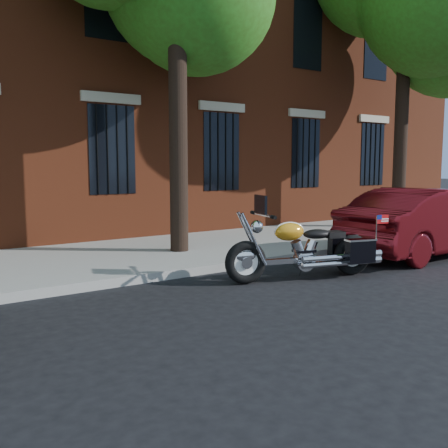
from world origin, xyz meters
TOP-DOWN VIEW (x-y plane):
  - ground at (0.00, 0.00)m, footprint 120.00×120.00m
  - curb at (0.00, 1.38)m, footprint 40.00×0.16m
  - sidewalk at (0.00, 3.26)m, footprint 40.00×3.60m
  - building at (0.00, 10.06)m, footprint 26.00×10.08m
  - tree_right at (7.42, 2.96)m, footprint 4.12×3.92m
  - motorcycle at (1.32, 0.06)m, footprint 2.60×1.25m
  - car_maroon at (4.84, 0.21)m, footprint 4.25×1.49m

SIDE VIEW (x-z plane):
  - ground at x=0.00m, z-range 0.00..0.00m
  - curb at x=0.00m, z-range 0.00..0.15m
  - sidewalk at x=0.00m, z-range 0.00..0.15m
  - motorcycle at x=1.32m, z-range -0.22..1.17m
  - car_maroon at x=4.84m, z-range 0.00..1.40m
  - building at x=0.00m, z-range 0.00..12.00m
  - tree_right at x=7.42m, z-range 1.91..10.45m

